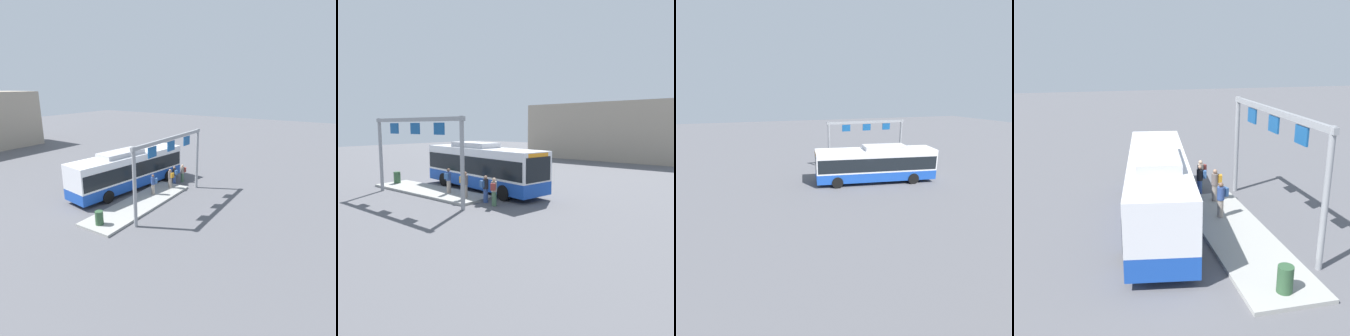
# 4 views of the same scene
# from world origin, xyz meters

# --- Properties ---
(ground_plane) EXTENTS (120.00, 120.00, 0.00)m
(ground_plane) POSITION_xyz_m (0.00, 0.00, 0.00)
(ground_plane) COLOR #56565B
(platform_curb) EXTENTS (10.00, 2.80, 0.16)m
(platform_curb) POSITION_xyz_m (-2.36, -2.97, 0.08)
(platform_curb) COLOR #9E9E99
(platform_curb) RESTS_ON ground
(bus_main) EXTENTS (11.30, 4.08, 3.46)m
(bus_main) POSITION_xyz_m (-0.01, 0.00, 1.81)
(bus_main) COLOR #1947AD
(bus_main) RESTS_ON ground
(person_boarding) EXTENTS (0.53, 0.61, 1.67)m
(person_boarding) POSITION_xyz_m (3.92, -3.10, 0.89)
(person_boarding) COLOR #476B4C
(person_boarding) RESTS_ON ground
(person_waiting_near) EXTENTS (0.43, 0.58, 1.67)m
(person_waiting_near) POSITION_xyz_m (2.94, -2.80, 0.89)
(person_waiting_near) COLOR #334C8C
(person_waiting_near) RESTS_ON ground
(person_waiting_mid) EXTENTS (0.41, 0.57, 1.67)m
(person_waiting_mid) POSITION_xyz_m (1.57, -3.20, 1.05)
(person_waiting_mid) COLOR gray
(person_waiting_mid) RESTS_ON platform_curb
(person_waiting_far) EXTENTS (0.46, 0.59, 1.67)m
(person_waiting_far) POSITION_xyz_m (-0.44, -2.83, 1.05)
(person_waiting_far) COLOR gray
(person_waiting_far) RESTS_ON platform_curb
(platform_sign_gantry) EXTENTS (8.94, 0.24, 5.20)m
(platform_sign_gantry) POSITION_xyz_m (-1.08, -4.87, 3.73)
(platform_sign_gantry) COLOR gray
(platform_sign_gantry) RESTS_ON ground
(trash_bin) EXTENTS (0.52, 0.52, 0.90)m
(trash_bin) POSITION_xyz_m (-6.57, -2.91, 0.61)
(trash_bin) COLOR #2D5133
(trash_bin) RESTS_ON platform_curb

